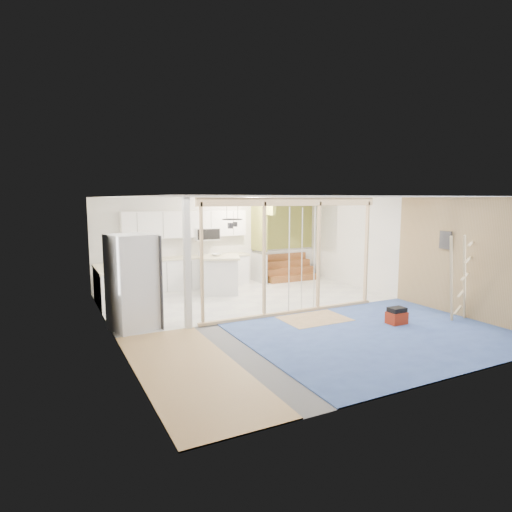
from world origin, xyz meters
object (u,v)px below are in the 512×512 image
toolbox (397,316)px  ladder (460,278)px  fridge (133,282)px  island (220,275)px

toolbox → ladder: bearing=-17.4°
fridge → toolbox: size_ratio=4.97×
island → ladder: bearing=-34.2°
toolbox → ladder: (1.30, -0.42, 0.76)m
island → ladder: 5.90m
ladder → island: bearing=104.1°
fridge → toolbox: fridge is taller
fridge → ladder: (6.16, -2.52, -0.01)m
fridge → island: 3.56m
toolbox → ladder: size_ratio=0.21×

